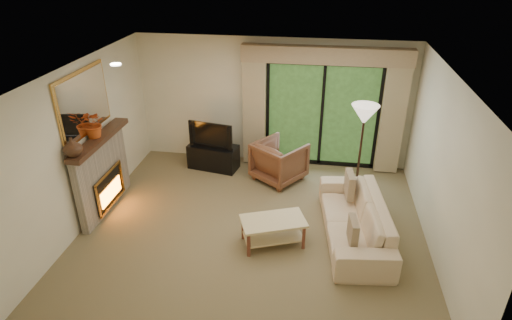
% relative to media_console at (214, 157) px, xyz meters
% --- Properties ---
extents(floor, '(5.50, 5.50, 0.00)m').
position_rel_media_console_xyz_m(floor, '(1.14, -1.95, -0.25)').
color(floor, olive).
rests_on(floor, ground).
extents(ceiling, '(5.50, 5.50, 0.00)m').
position_rel_media_console_xyz_m(ceiling, '(1.14, -1.95, 2.35)').
color(ceiling, white).
rests_on(ceiling, ground).
extents(wall_back, '(5.00, 0.00, 5.00)m').
position_rel_media_console_xyz_m(wall_back, '(1.14, 0.55, 1.05)').
color(wall_back, beige).
rests_on(wall_back, ground).
extents(wall_front, '(5.00, 0.00, 5.00)m').
position_rel_media_console_xyz_m(wall_front, '(1.14, -4.45, 1.05)').
color(wall_front, beige).
rests_on(wall_front, ground).
extents(wall_left, '(0.00, 5.00, 5.00)m').
position_rel_media_console_xyz_m(wall_left, '(-1.61, -1.95, 1.05)').
color(wall_left, beige).
rests_on(wall_left, ground).
extents(wall_right, '(0.00, 5.00, 5.00)m').
position_rel_media_console_xyz_m(wall_right, '(3.89, -1.95, 1.05)').
color(wall_right, beige).
rests_on(wall_right, ground).
extents(fireplace, '(0.24, 1.70, 1.37)m').
position_rel_media_console_xyz_m(fireplace, '(-1.49, -1.75, 0.43)').
color(fireplace, gray).
rests_on(fireplace, floor).
extents(mirror, '(0.07, 1.45, 1.02)m').
position_rel_media_console_xyz_m(mirror, '(-1.57, -1.75, 1.70)').
color(mirror, gold).
rests_on(mirror, wall_left).
extents(sliding_door, '(2.26, 0.10, 2.16)m').
position_rel_media_console_xyz_m(sliding_door, '(2.14, 0.50, 0.85)').
color(sliding_door, black).
rests_on(sliding_door, floor).
extents(curtain_left, '(0.45, 0.18, 2.35)m').
position_rel_media_console_xyz_m(curtain_left, '(0.79, 0.39, 0.95)').
color(curtain_left, tan).
rests_on(curtain_left, floor).
extents(curtain_right, '(0.45, 0.18, 2.35)m').
position_rel_media_console_xyz_m(curtain_right, '(3.49, 0.39, 0.95)').
color(curtain_right, tan).
rests_on(curtain_right, floor).
extents(cornice, '(3.20, 0.24, 0.32)m').
position_rel_media_console_xyz_m(cornice, '(2.14, 0.41, 2.07)').
color(cornice, '#9F8360').
rests_on(cornice, wall_back).
extents(media_console, '(1.07, 0.63, 0.50)m').
position_rel_media_console_xyz_m(media_console, '(0.00, 0.00, 0.00)').
color(media_console, black).
rests_on(media_console, floor).
extents(tv, '(0.93, 0.29, 0.53)m').
position_rel_media_console_xyz_m(tv, '(0.00, 0.00, 0.52)').
color(tv, black).
rests_on(tv, media_console).
extents(armchair, '(1.20, 1.20, 0.79)m').
position_rel_media_console_xyz_m(armchair, '(1.39, -0.27, 0.15)').
color(armchair, brown).
rests_on(armchair, floor).
extents(sofa, '(1.13, 2.34, 0.66)m').
position_rel_media_console_xyz_m(sofa, '(2.75, -1.92, 0.08)').
color(sofa, beige).
rests_on(sofa, floor).
extents(pillow_near, '(0.14, 0.39, 0.38)m').
position_rel_media_console_xyz_m(pillow_near, '(2.68, -2.57, 0.30)').
color(pillow_near, brown).
rests_on(pillow_near, sofa).
extents(pillow_far, '(0.16, 0.44, 0.43)m').
position_rel_media_console_xyz_m(pillow_far, '(2.68, -1.27, 0.31)').
color(pillow_far, brown).
rests_on(pillow_far, sofa).
extents(coffee_table, '(1.09, 0.85, 0.44)m').
position_rel_media_console_xyz_m(coffee_table, '(1.51, -2.30, -0.03)').
color(coffee_table, '#D5BD83').
rests_on(coffee_table, floor).
extents(floor_lamp, '(0.54, 0.54, 1.76)m').
position_rel_media_console_xyz_m(floor_lamp, '(2.85, -0.64, 0.63)').
color(floor_lamp, beige).
rests_on(floor_lamp, floor).
extents(vase, '(0.33, 0.33, 0.29)m').
position_rel_media_console_xyz_m(vase, '(-1.47, -2.44, 1.27)').
color(vase, '#3D2517').
rests_on(vase, fireplace).
extents(branches, '(0.45, 0.40, 0.46)m').
position_rel_media_console_xyz_m(branches, '(-1.47, -1.76, 1.35)').
color(branches, '#BB4816').
rests_on(branches, fireplace).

